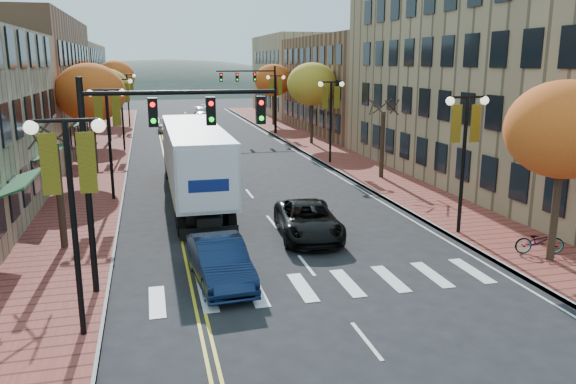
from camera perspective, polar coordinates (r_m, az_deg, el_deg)
ground at (r=17.67m, az=5.50°, el=-11.86°), size 200.00×200.00×0.00m
sidewalk_left at (r=48.26m, az=-18.09°, el=3.70°), size 4.00×85.00×0.15m
sidewalk_right at (r=50.26m, az=2.87°, el=4.69°), size 4.00×85.00×0.15m
building_left_mid at (r=52.38m, az=-27.14°, el=9.59°), size 12.00×24.00×11.00m
building_left_far at (r=76.98m, az=-23.01°, el=10.11°), size 12.00×26.00×9.50m
building_right_near at (r=39.24m, az=24.20°, el=12.09°), size 15.00×28.00×15.00m
building_right_mid at (r=61.94m, az=8.91°, el=10.72°), size 15.00×24.00×10.00m
building_right_far at (r=82.64m, az=2.90°, el=11.77°), size 15.00×20.00×11.00m
tree_left_a at (r=23.90m, az=-22.15°, el=-0.41°), size 0.28×0.28×4.20m
tree_left_b at (r=39.27m, az=-19.44°, el=9.48°), size 4.48×4.48×7.21m
tree_left_c at (r=55.23m, az=-17.96°, el=10.03°), size 4.16×4.16×6.69m
tree_left_d at (r=73.17m, az=-17.12°, el=11.13°), size 4.61×4.61×7.42m
tree_right_a at (r=22.50m, az=26.25°, el=5.68°), size 4.16×4.16×6.69m
tree_right_b at (r=36.46m, az=9.55°, el=4.76°), size 0.28×0.28×4.20m
tree_right_c at (r=51.19m, az=2.45°, el=10.89°), size 4.48×4.48×7.21m
tree_right_d at (r=66.69m, az=-1.52°, el=11.28°), size 4.35×4.35×7.00m
lamp_left_a at (r=15.52m, az=-21.22°, el=0.50°), size 1.96×0.36×6.05m
lamp_left_b at (r=31.29m, az=-17.80°, el=6.73°), size 1.96×0.36×6.05m
lamp_left_c at (r=49.21m, az=-16.57°, el=8.93°), size 1.96×0.36×6.05m
lamp_left_d at (r=67.17m, az=-15.99°, el=9.95°), size 1.96×0.36×6.05m
lamp_right_a at (r=24.94m, az=17.53°, el=5.26°), size 1.96×0.36×6.05m
lamp_right_b at (r=41.28m, az=4.38°, el=8.72°), size 1.96×0.36×6.05m
lamp_right_c at (r=58.60m, az=-1.24°, el=10.05°), size 1.96×0.36×6.05m
traffic_mast_near at (r=18.24m, az=-13.96°, el=4.78°), size 6.10×0.35×7.00m
traffic_mast_far at (r=58.16m, az=-3.22°, el=10.63°), size 6.10×0.34×7.00m
semi_truck at (r=31.12m, az=-9.69°, el=3.68°), size 2.73×16.66×4.16m
navy_sedan at (r=19.47m, az=-6.92°, el=-7.00°), size 1.98×4.84×1.56m
black_suv at (r=24.33m, az=2.05°, el=-2.86°), size 3.03×5.61×1.50m
car_far_white at (r=62.93m, az=-12.23°, el=6.79°), size 2.11×4.82×1.61m
car_far_silver at (r=78.27m, az=-8.79°, el=8.00°), size 1.85×4.44×1.28m
car_far_oncoming at (r=82.00m, az=-8.40°, el=8.30°), size 1.98×4.58×1.47m
bicycle at (r=23.91m, az=24.20°, el=-4.59°), size 1.99×1.09×0.99m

